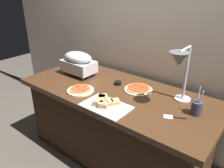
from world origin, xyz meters
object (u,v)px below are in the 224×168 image
(chafing_dish, at_px, (78,62))
(sandwich_platter, at_px, (105,103))
(sauce_cup_near, at_px, (118,83))
(heat_lamp, at_px, (180,64))
(utensil_holder, at_px, (197,108))
(pizza_plate_front, at_px, (80,90))
(pizza_plate_center, at_px, (138,89))
(serving_spatula, at_px, (174,117))

(chafing_dish, bearing_deg, sandwich_platter, -27.05)
(chafing_dish, relative_size, sauce_cup_near, 5.27)
(heat_lamp, distance_m, sandwich_platter, 0.67)
(heat_lamp, distance_m, utensil_holder, 0.36)
(chafing_dish, relative_size, sandwich_platter, 0.93)
(heat_lamp, distance_m, pizza_plate_front, 0.93)
(pizza_plate_front, height_order, sandwich_platter, sandwich_platter)
(sauce_cup_near, distance_m, utensil_holder, 0.80)
(chafing_dish, height_order, pizza_plate_center, chafing_dish)
(pizza_plate_center, bearing_deg, chafing_dish, -173.91)
(chafing_dish, bearing_deg, utensil_holder, 0.03)
(pizza_plate_front, relative_size, serving_spatula, 1.49)
(sandwich_platter, xyz_separation_m, serving_spatula, (0.52, 0.19, -0.02))
(pizza_plate_center, relative_size, sandwich_platter, 0.67)
(serving_spatula, bearing_deg, chafing_dish, 172.79)
(chafing_dish, distance_m, sauce_cup_near, 0.51)
(pizza_plate_center, xyz_separation_m, sandwich_platter, (-0.06, -0.41, 0.01))
(heat_lamp, xyz_separation_m, pizza_plate_center, (-0.40, 0.07, -0.36))
(heat_lamp, relative_size, serving_spatula, 2.89)
(heat_lamp, xyz_separation_m, sandwich_platter, (-0.45, -0.34, -0.35))
(sauce_cup_near, bearing_deg, chafing_dish, -172.97)
(chafing_dish, xyz_separation_m, pizza_plate_center, (0.72, 0.08, -0.13))
(sandwich_platter, bearing_deg, chafing_dish, 152.95)
(sandwich_platter, bearing_deg, sauce_cup_near, 113.14)
(sauce_cup_near, xyz_separation_m, serving_spatula, (0.69, -0.21, -0.02))
(sandwich_platter, height_order, serving_spatula, sandwich_platter)
(pizza_plate_front, distance_m, sandwich_platter, 0.36)
(sauce_cup_near, bearing_deg, utensil_holder, -4.28)
(heat_lamp, relative_size, utensil_holder, 2.10)
(sandwich_platter, relative_size, utensil_holder, 1.71)
(chafing_dish, bearing_deg, serving_spatula, -7.21)
(heat_lamp, relative_size, pizza_plate_center, 1.83)
(utensil_holder, bearing_deg, serving_spatula, -126.76)
(sauce_cup_near, distance_m, serving_spatula, 0.72)
(serving_spatula, bearing_deg, sandwich_platter, -160.05)
(pizza_plate_front, xyz_separation_m, sauce_cup_near, (0.19, 0.33, 0.01))
(utensil_holder, bearing_deg, pizza_plate_front, -164.46)
(pizza_plate_center, xyz_separation_m, sauce_cup_near, (-0.23, -0.02, 0.01))
(sandwich_platter, height_order, utensil_holder, utensil_holder)
(serving_spatula, bearing_deg, pizza_plate_front, -171.90)
(heat_lamp, bearing_deg, chafing_dish, -179.82)
(sandwich_platter, relative_size, sauce_cup_near, 5.68)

